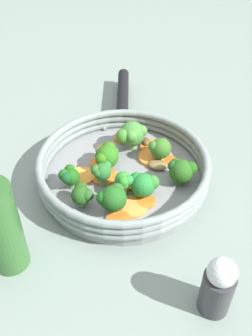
# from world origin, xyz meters

# --- Properties ---
(ground_plane) EXTENTS (4.00, 4.00, 0.00)m
(ground_plane) POSITION_xyz_m (0.00, 0.00, 0.00)
(ground_plane) COLOR gray
(skillet) EXTENTS (0.28, 0.28, 0.02)m
(skillet) POSITION_xyz_m (0.00, 0.00, 0.01)
(skillet) COLOR gray
(skillet) RESTS_ON ground_plane
(skillet_rim_wall) EXTENTS (0.30, 0.30, 0.04)m
(skillet_rim_wall) POSITION_xyz_m (0.00, 0.00, 0.04)
(skillet_rim_wall) COLOR gray
(skillet_rim_wall) RESTS_ON skillet
(skillet_handle) EXTENTS (0.03, 0.19, 0.02)m
(skillet_handle) POSITION_xyz_m (0.00, 0.24, 0.03)
(skillet_handle) COLOR black
(skillet_handle) RESTS_ON skillet
(skillet_rivet_left) EXTENTS (0.01, 0.01, 0.01)m
(skillet_rivet_left) POSITION_xyz_m (0.04, 0.13, 0.02)
(skillet_rivet_left) COLOR gray
(skillet_rivet_left) RESTS_ON skillet
(skillet_rivet_right) EXTENTS (0.01, 0.01, 0.01)m
(skillet_rivet_right) POSITION_xyz_m (-0.04, 0.13, 0.02)
(skillet_rivet_right) COLOR gray
(skillet_rivet_right) RESTS_ON skillet
(carrot_slice_0) EXTENTS (0.05, 0.05, 0.01)m
(carrot_slice_0) POSITION_xyz_m (0.06, 0.07, 0.02)
(carrot_slice_0) COLOR orange
(carrot_slice_0) RESTS_ON skillet
(carrot_slice_1) EXTENTS (0.06, 0.06, 0.00)m
(carrot_slice_1) POSITION_xyz_m (0.02, -0.08, 0.02)
(carrot_slice_1) COLOR #F19441
(carrot_slice_1) RESTS_ON skillet
(carrot_slice_2) EXTENTS (0.06, 0.06, 0.00)m
(carrot_slice_2) POSITION_xyz_m (-0.03, -0.01, 0.02)
(carrot_slice_2) COLOR orange
(carrot_slice_2) RESTS_ON skillet
(carrot_slice_3) EXTENTS (0.04, 0.04, 0.01)m
(carrot_slice_3) POSITION_xyz_m (0.00, 0.10, 0.02)
(carrot_slice_3) COLOR #D7630F
(carrot_slice_3) RESTS_ON skillet
(carrot_slice_4) EXTENTS (0.06, 0.06, 0.00)m
(carrot_slice_4) POSITION_xyz_m (-0.07, -0.01, 0.02)
(carrot_slice_4) COLOR orange
(carrot_slice_4) RESTS_ON skillet
(carrot_slice_5) EXTENTS (0.05, 0.05, 0.01)m
(carrot_slice_5) POSITION_xyz_m (-0.01, -0.11, 0.02)
(carrot_slice_5) COLOR orange
(carrot_slice_5) RESTS_ON skillet
(carrot_slice_6) EXTENTS (0.05, 0.05, 0.00)m
(carrot_slice_6) POSITION_xyz_m (0.02, -0.02, 0.02)
(carrot_slice_6) COLOR orange
(carrot_slice_6) RESTS_ON skillet
(carrot_slice_7) EXTENTS (0.03, 0.03, 0.00)m
(carrot_slice_7) POSITION_xyz_m (0.02, 0.10, 0.02)
(carrot_slice_7) COLOR gold
(carrot_slice_7) RESTS_ON skillet
(carrot_slice_8) EXTENTS (0.04, 0.04, 0.00)m
(carrot_slice_8) POSITION_xyz_m (-0.04, 0.03, 0.02)
(carrot_slice_8) COLOR orange
(carrot_slice_8) RESTS_ON skillet
(carrot_slice_9) EXTENTS (0.04, 0.04, 0.00)m
(carrot_slice_9) POSITION_xyz_m (0.08, 0.03, 0.02)
(carrot_slice_9) COLOR orange
(carrot_slice_9) RESTS_ON skillet
(carrot_slice_10) EXTENTS (0.07, 0.07, 0.01)m
(carrot_slice_10) POSITION_xyz_m (0.05, 0.04, 0.02)
(carrot_slice_10) COLOR orange
(carrot_slice_10) RESTS_ON skillet
(carrot_slice_11) EXTENTS (0.04, 0.04, 0.00)m
(carrot_slice_11) POSITION_xyz_m (0.04, -0.07, 0.02)
(carrot_slice_11) COLOR orange
(carrot_slice_11) RESTS_ON skillet
(carrot_slice_12) EXTENTS (0.04, 0.04, 0.01)m
(carrot_slice_12) POSITION_xyz_m (-0.03, 0.07, 0.02)
(carrot_slice_12) COLOR #F49C42
(carrot_slice_12) RESTS_ON skillet
(broccoli_floret_0) EXTENTS (0.03, 0.03, 0.04)m
(broccoli_floret_0) POSITION_xyz_m (0.00, -0.05, 0.05)
(broccoli_floret_0) COLOR #73A654
(broccoli_floret_0) RESTS_ON skillet
(broccoli_floret_1) EXTENTS (0.04, 0.04, 0.05)m
(broccoli_floret_1) POSITION_xyz_m (0.07, 0.04, 0.04)
(broccoli_floret_1) COLOR #81A95D
(broccoli_floret_1) RESTS_ON skillet
(broccoli_floret_2) EXTENTS (0.03, 0.04, 0.04)m
(broccoli_floret_2) POSITION_xyz_m (-0.09, -0.03, 0.04)
(broccoli_floret_2) COLOR #6C8856
(broccoli_floret_2) RESTS_ON skillet
(broccoli_floret_3) EXTENTS (0.05, 0.05, 0.05)m
(broccoli_floret_3) POSITION_xyz_m (-0.02, -0.09, 0.05)
(broccoli_floret_3) COLOR #7E9953
(broccoli_floret_3) RESTS_ON skillet
(broccoli_floret_4) EXTENTS (0.04, 0.05, 0.05)m
(broccoli_floret_4) POSITION_xyz_m (-0.03, 0.02, 0.04)
(broccoli_floret_4) COLOR #62964D
(broccoli_floret_4) RESTS_ON skillet
(broccoli_floret_5) EXTENTS (0.05, 0.04, 0.05)m
(broccoli_floret_5) POSITION_xyz_m (0.10, -0.02, 0.04)
(broccoli_floret_5) COLOR #679745
(broccoli_floret_5) RESTS_ON skillet
(broccoli_floret_6) EXTENTS (0.05, 0.05, 0.06)m
(broccoli_floret_6) POSITION_xyz_m (0.02, 0.07, 0.05)
(broccoli_floret_6) COLOR #7B9D58
(broccoli_floret_6) RESTS_ON skillet
(broccoli_floret_7) EXTENTS (0.04, 0.04, 0.04)m
(broccoli_floret_7) POSITION_xyz_m (-0.06, -0.07, 0.04)
(broccoli_floret_7) COLOR #7A945A
(broccoli_floret_7) RESTS_ON skillet
(broccoli_floret_8) EXTENTS (0.03, 0.03, 0.04)m
(broccoli_floret_8) POSITION_xyz_m (-0.04, -0.02, 0.04)
(broccoli_floret_8) COLOR olive
(broccoli_floret_8) RESTS_ON skillet
(broccoli_floret_9) EXTENTS (0.05, 0.04, 0.04)m
(broccoli_floret_9) POSITION_xyz_m (0.03, -0.05, 0.04)
(broccoli_floret_9) COLOR #7DA15F
(broccoli_floret_9) RESTS_ON skillet
(mushroom_piece_0) EXTENTS (0.02, 0.03, 0.01)m
(mushroom_piece_0) POSITION_xyz_m (0.04, 0.08, 0.02)
(mushroom_piece_0) COLOR brown
(mushroom_piece_0) RESTS_ON skillet
(mushroom_piece_1) EXTENTS (0.04, 0.03, 0.01)m
(mushroom_piece_1) POSITION_xyz_m (0.06, 0.02, 0.02)
(mushroom_piece_1) COLOR olive
(mushroom_piece_1) RESTS_ON skillet
(salt_shaker) EXTENTS (0.04, 0.04, 0.10)m
(salt_shaker) POSITION_xyz_m (0.12, -0.24, 0.05)
(salt_shaker) COLOR #333338
(salt_shaker) RESTS_ON ground_plane
(oil_bottle) EXTENTS (0.05, 0.05, 0.19)m
(oil_bottle) POSITION_xyz_m (-0.16, -0.16, 0.08)
(oil_bottle) COLOR #2D5B28
(oil_bottle) RESTS_ON ground_plane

